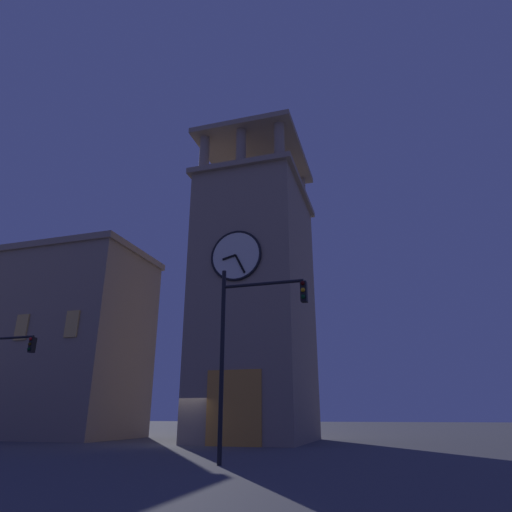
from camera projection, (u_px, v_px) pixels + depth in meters
name	position (u px, v px, depth m)	size (l,w,h in m)	color
ground_plane	(185.00, 446.00, 24.23)	(200.00, 200.00, 0.00)	#4C4C51
clocktower	(257.00, 299.00, 30.57)	(7.30, 9.60, 23.97)	gray
adjacent_wing_building	(37.00, 343.00, 34.47)	(17.04, 8.07, 13.88)	gray
traffic_signal_mid	(246.00, 333.00, 15.82)	(3.27, 0.41, 6.81)	black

